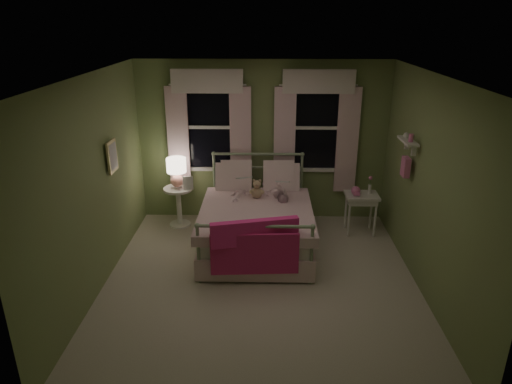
{
  "coord_description": "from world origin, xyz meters",
  "views": [
    {
      "loc": [
        0.05,
        -5.06,
        3.21
      ],
      "look_at": [
        -0.07,
        0.64,
        1.0
      ],
      "focal_mm": 32.0,
      "sensor_mm": 36.0,
      "label": 1
    }
  ],
  "objects_px": {
    "bed": "(257,223)",
    "nightstand_left": "(179,201)",
    "child_left": "(239,179)",
    "teddy_bear": "(257,190)",
    "nightstand_right": "(361,200)",
    "table_lamp": "(177,170)",
    "child_right": "(276,177)"
  },
  "relations": [
    {
      "from": "table_lamp",
      "to": "bed",
      "type": "bearing_deg",
      "value": -29.17
    },
    {
      "from": "bed",
      "to": "child_right",
      "type": "bearing_deg",
      "value": 56.4
    },
    {
      "from": "teddy_bear",
      "to": "bed",
      "type": "bearing_deg",
      "value": -90.0
    },
    {
      "from": "nightstand_right",
      "to": "child_right",
      "type": "bearing_deg",
      "value": -177.02
    },
    {
      "from": "child_right",
      "to": "nightstand_left",
      "type": "relative_size",
      "value": 1.16
    },
    {
      "from": "bed",
      "to": "child_left",
      "type": "distance_m",
      "value": 0.73
    },
    {
      "from": "teddy_bear",
      "to": "nightstand_left",
      "type": "bearing_deg",
      "value": 160.64
    },
    {
      "from": "nightstand_left",
      "to": "child_left",
      "type": "bearing_deg",
      "value": -16.22
    },
    {
      "from": "bed",
      "to": "nightstand_left",
      "type": "distance_m",
      "value": 1.46
    },
    {
      "from": "bed",
      "to": "child_left",
      "type": "height_order",
      "value": "child_left"
    },
    {
      "from": "child_right",
      "to": "table_lamp",
      "type": "relative_size",
      "value": 1.58
    },
    {
      "from": "bed",
      "to": "child_right",
      "type": "height_order",
      "value": "child_right"
    },
    {
      "from": "child_right",
      "to": "teddy_bear",
      "type": "xyz_separation_m",
      "value": [
        -0.28,
        -0.16,
        -0.15
      ]
    },
    {
      "from": "nightstand_left",
      "to": "table_lamp",
      "type": "relative_size",
      "value": 1.37
    },
    {
      "from": "table_lamp",
      "to": "nightstand_right",
      "type": "xyz_separation_m",
      "value": [
        2.88,
        -0.22,
        -0.4
      ]
    },
    {
      "from": "child_right",
      "to": "table_lamp",
      "type": "bearing_deg",
      "value": -27.53
    },
    {
      "from": "child_left",
      "to": "teddy_bear",
      "type": "distance_m",
      "value": 0.34
    },
    {
      "from": "child_right",
      "to": "nightstand_right",
      "type": "bearing_deg",
      "value": 165.99
    },
    {
      "from": "teddy_bear",
      "to": "nightstand_right",
      "type": "distance_m",
      "value": 1.64
    },
    {
      "from": "bed",
      "to": "child_right",
      "type": "xyz_separation_m",
      "value": [
        0.28,
        0.42,
        0.56
      ]
    },
    {
      "from": "teddy_bear",
      "to": "nightstand_left",
      "type": "xyz_separation_m",
      "value": [
        -1.27,
        0.45,
        -0.37
      ]
    },
    {
      "from": "child_right",
      "to": "nightstand_left",
      "type": "distance_m",
      "value": 1.66
    },
    {
      "from": "child_right",
      "to": "nightstand_right",
      "type": "height_order",
      "value": "child_right"
    },
    {
      "from": "nightstand_left",
      "to": "teddy_bear",
      "type": "bearing_deg",
      "value": -19.36
    },
    {
      "from": "table_lamp",
      "to": "nightstand_left",
      "type": "bearing_deg",
      "value": 0.0
    },
    {
      "from": "teddy_bear",
      "to": "nightstand_right",
      "type": "relative_size",
      "value": 0.47
    },
    {
      "from": "child_left",
      "to": "nightstand_left",
      "type": "distance_m",
      "value": 1.14
    },
    {
      "from": "bed",
      "to": "table_lamp",
      "type": "bearing_deg",
      "value": 150.83
    },
    {
      "from": "nightstand_left",
      "to": "table_lamp",
      "type": "distance_m",
      "value": 0.54
    },
    {
      "from": "child_right",
      "to": "bed",
      "type": "bearing_deg",
      "value": 39.4
    },
    {
      "from": "child_right",
      "to": "nightstand_left",
      "type": "height_order",
      "value": "child_right"
    },
    {
      "from": "nightstand_left",
      "to": "table_lamp",
      "type": "xyz_separation_m",
      "value": [
        0.0,
        0.0,
        0.54
      ]
    }
  ]
}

